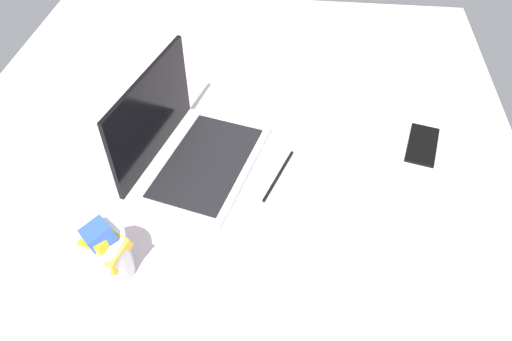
# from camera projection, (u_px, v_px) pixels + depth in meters

# --- Properties ---
(bed_mattress) EXTENTS (1.80, 1.40, 0.18)m
(bed_mattress) POSITION_uv_depth(u_px,v_px,m) (223.00, 209.00, 1.16)
(bed_mattress) COLOR silver
(bed_mattress) RESTS_ON ground
(laptop) EXTENTS (0.38, 0.30, 0.23)m
(laptop) POSITION_uv_depth(u_px,v_px,m) (188.00, 150.00, 1.11)
(laptop) COLOR silver
(laptop) RESTS_ON bed_mattress
(snack_cup) EXTENTS (0.09, 0.10, 0.14)m
(snack_cup) POSITION_uv_depth(u_px,v_px,m) (106.00, 254.00, 0.89)
(snack_cup) COLOR silver
(snack_cup) RESTS_ON bed_mattress
(cell_phone) EXTENTS (0.15, 0.10, 0.01)m
(cell_phone) POSITION_uv_depth(u_px,v_px,m) (422.00, 145.00, 1.18)
(cell_phone) COLOR black
(cell_phone) RESTS_ON bed_mattress
(charger_cable) EXTENTS (0.16, 0.06, 0.01)m
(charger_cable) POSITION_uv_depth(u_px,v_px,m) (279.00, 176.00, 1.11)
(charger_cable) COLOR black
(charger_cable) RESTS_ON bed_mattress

